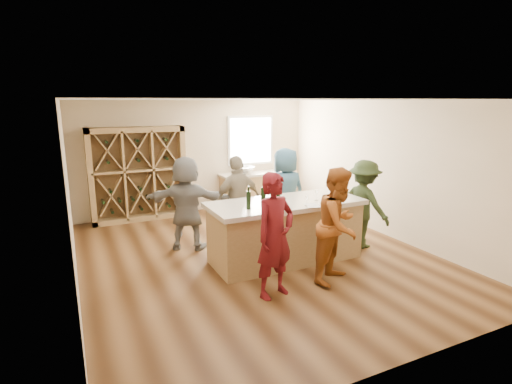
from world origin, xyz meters
name	(u,v)px	position (x,y,z in m)	size (l,w,h in m)	color
floor	(256,258)	(0.00, 0.00, -0.05)	(6.00, 7.00, 0.10)	brown
ceiling	(256,97)	(0.00, 0.00, 2.85)	(6.00, 7.00, 0.10)	white
wall_back	(196,156)	(0.00, 3.55, 1.40)	(6.00, 0.10, 2.80)	beige
wall_front	(411,245)	(0.00, -3.55, 1.40)	(6.00, 0.10, 2.80)	beige
wall_left	(65,199)	(-3.05, 0.00, 1.40)	(0.10, 7.00, 2.80)	beige
wall_right	(388,169)	(3.05, 0.00, 1.40)	(0.10, 7.00, 2.80)	beige
window_frame	(251,140)	(1.50, 3.47, 1.75)	(1.30, 0.06, 1.30)	white
window_pane	(251,141)	(1.50, 3.44, 1.75)	(1.18, 0.01, 1.18)	white
wine_rack	(138,174)	(-1.50, 3.27, 1.10)	(2.20, 0.45, 2.20)	#977648
back_counter_base	(252,191)	(1.40, 3.20, 0.43)	(1.60, 0.58, 0.86)	#977648
back_counter_top	(251,174)	(1.40, 3.20, 0.89)	(1.70, 0.62, 0.06)	#C1B49E
sink	(245,170)	(1.20, 3.20, 1.01)	(0.54, 0.54, 0.19)	silver
faucet	(242,167)	(1.20, 3.38, 1.07)	(0.02, 0.02, 0.30)	silver
tasting_counter_base	(285,233)	(0.39, -0.39, 0.50)	(2.60, 1.00, 1.00)	#977648
tasting_counter_top	(286,203)	(0.39, -0.39, 1.04)	(2.72, 1.12, 0.08)	#C1B49E
wine_bottle_a	(249,200)	(-0.41, -0.58, 1.23)	(0.07, 0.07, 0.30)	black
wine_bottle_c	(263,197)	(-0.11, -0.53, 1.24)	(0.08, 0.08, 0.32)	black
wine_bottle_d	(274,198)	(0.02, -0.64, 1.23)	(0.07, 0.07, 0.29)	black
wine_bottle_e	(278,197)	(0.14, -0.57, 1.22)	(0.07, 0.07, 0.28)	black
wine_glass_a	(284,204)	(0.09, -0.85, 1.18)	(0.07, 0.07, 0.19)	white
wine_glass_b	(306,201)	(0.54, -0.82, 1.16)	(0.06, 0.06, 0.16)	white
wine_glass_c	(334,198)	(1.08, -0.85, 1.17)	(0.07, 0.07, 0.18)	white
wine_glass_d	(316,196)	(0.89, -0.59, 1.17)	(0.07, 0.07, 0.18)	white
wine_glass_e	(339,194)	(1.34, -0.65, 1.17)	(0.07, 0.07, 0.18)	white
tasting_menu_a	(279,209)	(0.03, -0.78, 1.08)	(0.23, 0.32, 0.00)	white
tasting_menu_b	(312,205)	(0.64, -0.84, 1.08)	(0.21, 0.29, 0.00)	white
tasting_menu_c	(337,201)	(1.21, -0.76, 1.08)	(0.21, 0.28, 0.00)	white
person_near_left	(275,236)	(-0.41, -1.49, 0.91)	(0.67, 0.49, 1.82)	#590F14
person_near_right	(338,225)	(0.72, -1.46, 0.91)	(0.88, 0.48, 1.81)	#994C19
person_server	(363,204)	(2.08, -0.44, 0.85)	(1.10, 0.51, 1.70)	#263319
person_far_mid	(238,201)	(-0.06, 0.68, 0.89)	(1.04, 0.53, 1.77)	gray
person_far_right	(285,192)	(1.04, 0.77, 0.93)	(0.91, 0.59, 1.85)	#335972
person_far_left	(187,203)	(-1.01, 0.90, 0.90)	(1.67, 0.60, 1.80)	slate
wine_glass_f	(278,194)	(0.34, -0.19, 1.17)	(0.07, 0.07, 0.18)	white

